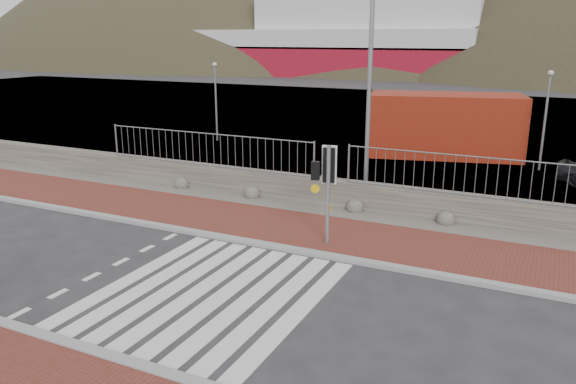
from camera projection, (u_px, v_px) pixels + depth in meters
The scene contains 15 objects.
ground at pixel (211, 293), 12.35m from camera, with size 220.00×220.00×0.00m, color #28282B.
sidewalk_far at pixel (297, 230), 16.25m from camera, with size 40.00×3.00×0.08m, color maroon.
kerb_near at pixel (116, 359), 9.73m from camera, with size 40.00×0.25×0.12m, color gray.
kerb_far at pixel (273, 246), 14.94m from camera, with size 40.00×0.25×0.12m, color gray.
zebra_crossing at pixel (211, 293), 12.35m from camera, with size 4.62×5.60×0.01m.
gravel_strip at pixel (323, 211), 17.99m from camera, with size 40.00×1.50×0.06m, color #59544C.
stone_wall at pixel (332, 193), 18.57m from camera, with size 40.00×0.60×0.90m, color #4D473F.
railing at pixel (331, 153), 18.07m from camera, with size 18.07×0.07×1.22m.
quay at pixel (447, 122), 36.57m from camera, with size 120.00×40.00×0.50m, color #4C4C4F.
water at pixel (502, 83), 66.96m from camera, with size 220.00×50.00×0.05m, color #3F4C54.
ferry at pixel (326, 36), 80.14m from camera, with size 50.00×16.00×20.00m.
hills_backdrop at pixel (546, 216), 92.06m from camera, with size 254.00×90.00×100.00m.
traffic_signal_far at pixel (327, 174), 14.61m from camera, with size 0.67×0.34×2.75m.
streetlight at pixel (375, 58), 17.67m from camera, with size 1.81×0.30×8.52m.
shipping_container at pixel (444, 125), 26.17m from camera, with size 6.89×2.87×2.87m, color maroon.
Camera 1 is at (6.42, -9.45, 5.47)m, focal length 35.00 mm.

